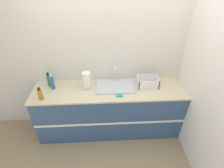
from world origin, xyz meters
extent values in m
plane|color=#937A56|center=(0.00, 0.00, 0.00)|extent=(12.00, 12.00, 0.00)
cube|color=beige|center=(0.00, 0.62, 1.30)|extent=(4.80, 0.06, 2.60)
cube|color=silver|center=(1.23, 0.29, 1.30)|extent=(0.06, 2.59, 2.60)
cube|color=#33517A|center=(0.00, 0.29, 0.44)|extent=(2.40, 0.59, 0.87)
cube|color=white|center=(0.00, 0.00, 0.44)|extent=(2.40, 0.01, 0.04)
cube|color=beige|center=(0.00, 0.29, 0.89)|extent=(2.42, 0.61, 0.03)
cube|color=silver|center=(0.10, 0.35, 0.91)|extent=(0.60, 0.38, 0.02)
cylinder|color=silver|center=(0.10, 0.52, 1.06)|extent=(0.02, 0.02, 0.27)
cylinder|color=silver|center=(0.10, 0.45, 1.20)|extent=(0.02, 0.14, 0.02)
cylinder|color=#4C4C51|center=(-0.35, 0.35, 0.91)|extent=(0.09, 0.09, 0.01)
cylinder|color=white|center=(-0.35, 0.35, 1.05)|extent=(0.12, 0.12, 0.27)
cube|color=white|center=(0.61, 0.35, 0.91)|extent=(0.32, 0.23, 0.01)
cube|color=white|center=(0.61, 0.24, 0.99)|extent=(0.32, 0.01, 0.15)
cube|color=white|center=(0.61, 0.45, 0.99)|extent=(0.32, 0.01, 0.15)
cube|color=white|center=(0.46, 0.35, 0.99)|extent=(0.01, 0.23, 0.15)
cube|color=white|center=(0.77, 0.35, 0.99)|extent=(0.01, 0.23, 0.15)
cylinder|color=#2D56B7|center=(-0.89, 0.36, 1.01)|extent=(0.06, 0.06, 0.22)
cylinder|color=silver|center=(-0.89, 0.36, 1.15)|extent=(0.03, 0.03, 0.05)
cylinder|color=#B26B19|center=(-1.01, 0.11, 0.99)|extent=(0.07, 0.07, 0.16)
cylinder|color=black|center=(-1.01, 0.11, 1.09)|extent=(0.04, 0.04, 0.04)
cylinder|color=#2D8C3D|center=(-0.95, 0.45, 1.00)|extent=(0.06, 0.06, 0.20)
cylinder|color=black|center=(-0.95, 0.45, 1.12)|extent=(0.04, 0.04, 0.04)
cube|color=#3399BF|center=(0.14, 0.12, 0.92)|extent=(0.09, 0.06, 0.02)
camera|label=1|loc=(-0.08, -1.92, 2.55)|focal=28.00mm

